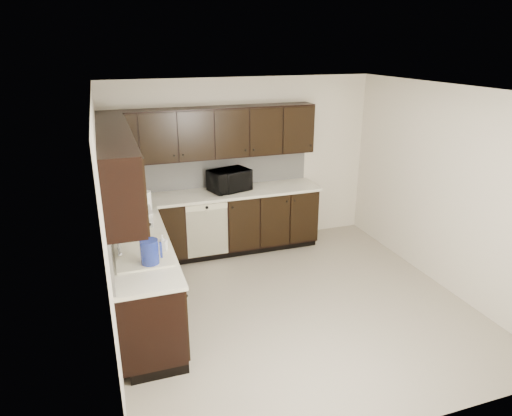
{
  "coord_description": "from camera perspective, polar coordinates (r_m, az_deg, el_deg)",
  "views": [
    {
      "loc": [
        -1.94,
        -4.34,
        2.95
      ],
      "look_at": [
        -0.26,
        0.6,
        1.05
      ],
      "focal_mm": 32.0,
      "sensor_mm": 36.0,
      "label": 1
    }
  ],
  "objects": [
    {
      "name": "microwave",
      "position": [
        6.55,
        -3.35,
        3.48
      ],
      "size": [
        0.64,
        0.52,
        0.31
      ],
      "primitive_type": "imported",
      "rotation": [
        0.0,
        0.0,
        0.29
      ],
      "color": "black",
      "rests_on": "countertop"
    },
    {
      "name": "sink",
      "position": [
        4.8,
        -13.91,
        -6.16
      ],
      "size": [
        0.54,
        0.82,
        0.42
      ],
      "color": "beige",
      "rests_on": "countertop"
    },
    {
      "name": "countertop",
      "position": [
        5.89,
        -8.51,
        -0.42
      ],
      "size": [
        3.03,
        2.83,
        0.04
      ],
      "color": "white",
      "rests_on": "lower_cabinets"
    },
    {
      "name": "paper_towel_roll",
      "position": [
        5.71,
        -13.62,
        0.48
      ],
      "size": [
        0.15,
        0.15,
        0.32
      ],
      "primitive_type": "cylinder",
      "rotation": [
        0.0,
        0.0,
        -0.01
      ],
      "color": "white",
      "rests_on": "countertop"
    },
    {
      "name": "toaster_oven",
      "position": [
        6.39,
        -16.21,
        1.95
      ],
      "size": [
        0.46,
        0.4,
        0.24
      ],
      "primitive_type": "cube",
      "rotation": [
        0.0,
        0.0,
        0.38
      ],
      "color": "#A9A9AC",
      "rests_on": "countertop"
    },
    {
      "name": "backsplash",
      "position": [
        5.97,
        -10.99,
        2.37
      ],
      "size": [
        3.0,
        2.8,
        0.48
      ],
      "color": "#B3B3AF",
      "rests_on": "countertop"
    },
    {
      "name": "floor",
      "position": [
        5.59,
        4.61,
        -11.92
      ],
      "size": [
        4.0,
        4.0,
        0.0
      ],
      "primitive_type": "plane",
      "color": "#ABA18D",
      "rests_on": "ground"
    },
    {
      "name": "upper_cabinets",
      "position": [
        5.73,
        -10.05,
        7.79
      ],
      "size": [
        3.0,
        2.8,
        0.7
      ],
      "color": "black",
      "rests_on": "wall_back"
    },
    {
      "name": "soap_bottle_a",
      "position": [
        4.73,
        -11.61,
        -4.34
      ],
      "size": [
        0.11,
        0.11,
        0.19
      ],
      "primitive_type": "imported",
      "rotation": [
        0.0,
        0.0,
        -0.38
      ],
      "color": "gray",
      "rests_on": "countertop"
    },
    {
      "name": "ceiling",
      "position": [
        4.77,
        5.46,
        14.49
      ],
      "size": [
        4.0,
        4.0,
        0.0
      ],
      "primitive_type": "plane",
      "rotation": [
        3.14,
        0.0,
        0.0
      ],
      "color": "white",
      "rests_on": "wall_back"
    },
    {
      "name": "wall_back",
      "position": [
        6.84,
        -1.7,
        5.59
      ],
      "size": [
        4.0,
        0.02,
        2.5
      ],
      "primitive_type": "cube",
      "color": "beige",
      "rests_on": "floor"
    },
    {
      "name": "wall_front",
      "position": [
        3.48,
        18.42,
        -10.37
      ],
      "size": [
        4.0,
        0.02,
        2.5
      ],
      "primitive_type": "cube",
      "color": "beige",
      "rests_on": "floor"
    },
    {
      "name": "dishwasher",
      "position": [
        6.35,
        -6.11,
        -2.37
      ],
      "size": [
        0.58,
        0.04,
        0.78
      ],
      "color": "beige",
      "rests_on": "lower_cabinets"
    },
    {
      "name": "blue_pitcher",
      "position": [
        4.47,
        -13.15,
        -5.46
      ],
      "size": [
        0.19,
        0.19,
        0.26
      ],
      "primitive_type": "cylinder",
      "rotation": [
        0.0,
        0.0,
        -0.13
      ],
      "color": "#10249A",
      "rests_on": "countertop"
    },
    {
      "name": "soap_bottle_b",
      "position": [
        5.35,
        -16.14,
        -1.66
      ],
      "size": [
        0.09,
        0.1,
        0.22
      ],
      "primitive_type": "imported",
      "rotation": [
        0.0,
        0.0,
        0.15
      ],
      "color": "gray",
      "rests_on": "countertop"
    },
    {
      "name": "wall_left",
      "position": [
        4.66,
        -18.2,
        -2.45
      ],
      "size": [
        0.02,
        4.0,
        2.5
      ],
      "primitive_type": "cube",
      "color": "beige",
      "rests_on": "floor"
    },
    {
      "name": "storage_bin",
      "position": [
        5.5,
        -15.19,
        -1.26
      ],
      "size": [
        0.44,
        0.33,
        0.17
      ],
      "primitive_type": "cube",
      "rotation": [
        0.0,
        0.0,
        0.03
      ],
      "color": "white",
      "rests_on": "countertop"
    },
    {
      "name": "teal_tumbler",
      "position": [
        5.99,
        -13.93,
        0.71
      ],
      "size": [
        0.1,
        0.1,
        0.19
      ],
      "primitive_type": "cylinder",
      "rotation": [
        0.0,
        0.0,
        0.17
      ],
      "color": "#0C8E7E",
      "rests_on": "countertop"
    },
    {
      "name": "wall_right",
      "position": [
        6.1,
        22.51,
        2.24
      ],
      "size": [
        0.02,
        4.0,
        2.5
      ],
      "primitive_type": "cube",
      "color": "beige",
      "rests_on": "floor"
    },
    {
      "name": "lower_cabinets",
      "position": [
        6.08,
        -8.25,
        -4.89
      ],
      "size": [
        3.0,
        2.8,
        0.9
      ],
      "color": "black",
      "rests_on": "floor"
    }
  ]
}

